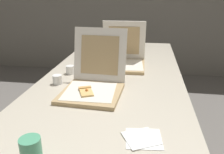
{
  "coord_description": "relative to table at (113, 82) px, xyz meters",
  "views": [
    {
      "loc": [
        0.23,
        -0.88,
        1.32
      ],
      "look_at": [
        0.02,
        0.46,
        0.81
      ],
      "focal_mm": 37.64,
      "sensor_mm": 36.0,
      "label": 1
    }
  ],
  "objects": [
    {
      "name": "table",
      "position": [
        0.0,
        0.0,
        0.0
      ],
      "size": [
        0.95,
        2.29,
        0.75
      ],
      "color": "#BCB29E",
      "rests_on": "ground"
    },
    {
      "name": "pizza_box_front",
      "position": [
        -0.08,
        -0.28,
        0.1
      ],
      "size": [
        0.36,
        0.43,
        0.35
      ],
      "rotation": [
        0.0,
        0.0,
        -0.06
      ],
      "color": "tan",
      "rests_on": "table"
    },
    {
      "name": "pizza_box_middle",
      "position": [
        0.04,
        0.24,
        0.1
      ],
      "size": [
        0.34,
        0.34,
        0.34
      ],
      "rotation": [
        0.0,
        0.0,
        0.02
      ],
      "color": "tan",
      "rests_on": "table"
    },
    {
      "name": "cup_white_near_center",
      "position": [
        -0.33,
        -0.19,
        0.07
      ],
      "size": [
        0.06,
        0.06,
        0.06
      ],
      "primitive_type": "cylinder",
      "color": "white",
      "rests_on": "table"
    },
    {
      "name": "cup_white_far",
      "position": [
        -0.24,
        0.36,
        0.07
      ],
      "size": [
        0.06,
        0.06,
        0.06
      ],
      "primitive_type": "cylinder",
      "color": "white",
      "rests_on": "table"
    },
    {
      "name": "cup_white_mid",
      "position": [
        -0.31,
        0.01,
        0.07
      ],
      "size": [
        0.06,
        0.06,
        0.06
      ],
      "primitive_type": "cylinder",
      "color": "white",
      "rests_on": "table"
    },
    {
      "name": "cup_printed_front",
      "position": [
        -0.14,
        -0.91,
        0.1
      ],
      "size": [
        0.07,
        0.07,
        0.1
      ],
      "primitive_type": "cylinder",
      "color": "#4C9E75",
      "rests_on": "table"
    },
    {
      "name": "napkin_pile",
      "position": [
        0.23,
        -0.7,
        0.05
      ],
      "size": [
        0.18,
        0.17,
        0.01
      ],
      "color": "white",
      "rests_on": "table"
    }
  ]
}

